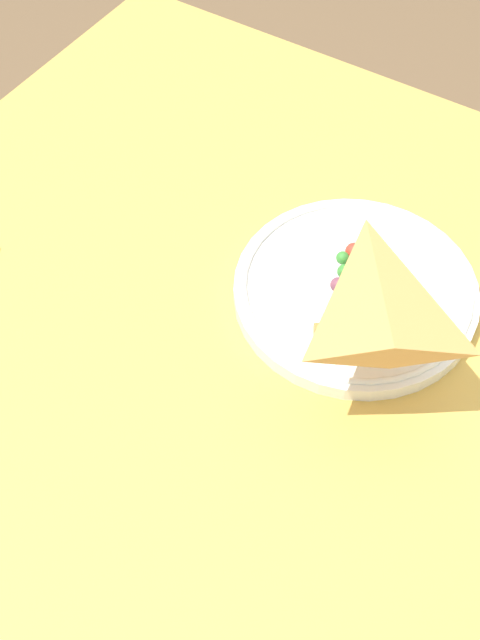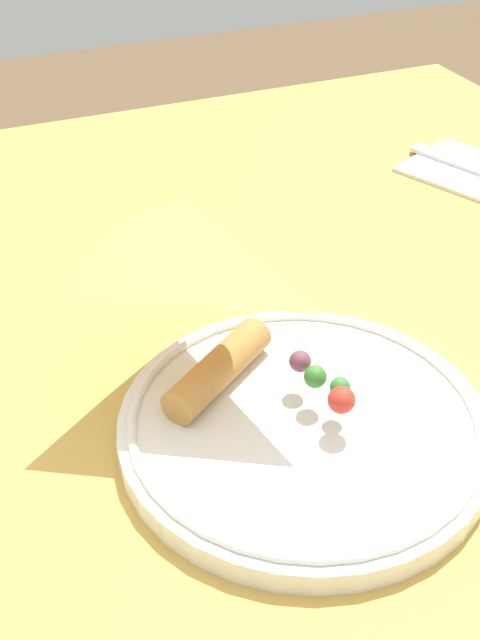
# 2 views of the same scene
# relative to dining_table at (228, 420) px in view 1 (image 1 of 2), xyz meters

# --- Properties ---
(ground_plane) EXTENTS (6.00, 6.00, 0.00)m
(ground_plane) POSITION_rel_dining_table_xyz_m (0.00, 0.00, -0.61)
(ground_plane) COLOR brown
(dining_table) EXTENTS (0.90, 0.85, 0.72)m
(dining_table) POSITION_rel_dining_table_xyz_m (0.00, 0.00, 0.00)
(dining_table) COLOR gold
(dining_table) RESTS_ON ground_plane
(plate_pizza) EXTENTS (0.23, 0.23, 0.05)m
(plate_pizza) POSITION_rel_dining_table_xyz_m (-0.13, 0.07, 0.13)
(plate_pizza) COLOR white
(plate_pizza) RESTS_ON dining_table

